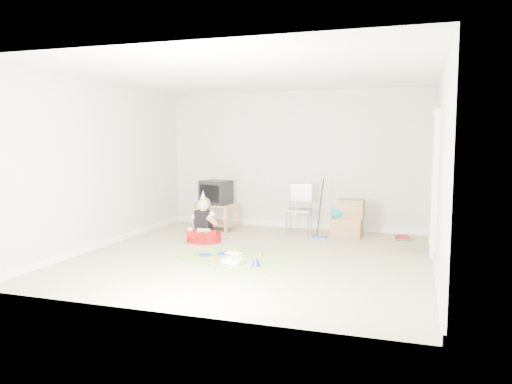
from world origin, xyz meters
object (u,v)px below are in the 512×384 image
(cardboard_boxes, at_px, (348,219))
(tv_stand, at_px, (216,214))
(folding_chair, at_px, (299,210))
(crt_tv, at_px, (216,192))
(birthday_cake, at_px, (233,261))
(seated_woman, at_px, (203,231))

(cardboard_boxes, bearing_deg, tv_stand, 179.51)
(folding_chair, bearing_deg, cardboard_boxes, 2.57)
(crt_tv, distance_m, birthday_cake, 2.76)
(birthday_cake, bearing_deg, folding_chair, 80.89)
(tv_stand, bearing_deg, seated_woman, -77.84)
(crt_tv, bearing_deg, seated_woman, -66.36)
(crt_tv, height_order, cardboard_boxes, crt_tv)
(tv_stand, bearing_deg, folding_chair, -2.10)
(crt_tv, relative_size, cardboard_boxes, 0.78)
(tv_stand, height_order, folding_chair, folding_chair)
(cardboard_boxes, bearing_deg, crt_tv, 179.51)
(tv_stand, relative_size, seated_woman, 0.99)
(tv_stand, height_order, crt_tv, crt_tv)
(tv_stand, bearing_deg, crt_tv, 153.43)
(tv_stand, relative_size, birthday_cake, 2.82)
(cardboard_boxes, xyz_separation_m, birthday_cake, (-1.22, -2.35, -0.28))
(folding_chair, height_order, birthday_cake, folding_chair)
(tv_stand, relative_size, cardboard_boxes, 1.29)
(tv_stand, distance_m, folding_chair, 1.63)
(folding_chair, relative_size, birthday_cake, 3.06)
(crt_tv, relative_size, folding_chair, 0.56)
(cardboard_boxes, height_order, seated_woman, seated_woman)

